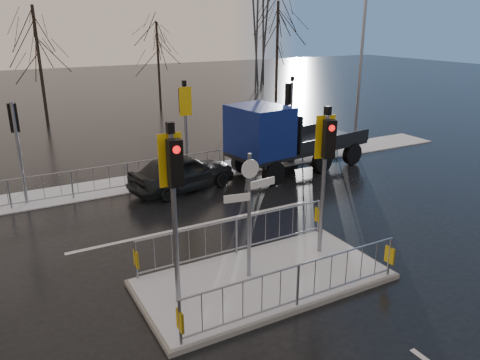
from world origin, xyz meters
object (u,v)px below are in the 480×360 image
traffic_island (263,267)px  street_lamp_right (362,57)px  flatbed_truck (276,137)px  car_far_lane (182,172)px

traffic_island → street_lamp_right: street_lamp_right is taller
traffic_island → street_lamp_right: bearing=38.7°
flatbed_truck → traffic_island: bearing=-125.1°
street_lamp_right → flatbed_truck: bearing=-165.1°
flatbed_truck → street_lamp_right: bearing=14.9°
car_far_lane → flatbed_truck: (4.09, -0.07, 0.86)m
car_far_lane → flatbed_truck: bearing=-102.2°
flatbed_truck → street_lamp_right: 6.54m
traffic_island → flatbed_truck: bearing=54.9°
traffic_island → car_far_lane: traffic_island is taller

